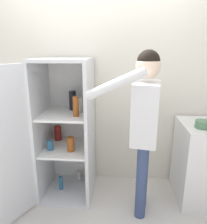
% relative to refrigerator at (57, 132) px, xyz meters
% --- Properties ---
extents(wall_back, '(7.00, 0.06, 2.55)m').
position_rel_refrigerator_xyz_m(wall_back, '(0.47, 0.44, 0.48)').
color(wall_back, silver).
rests_on(wall_back, ground_plane).
extents(refrigerator, '(0.90, 1.17, 1.60)m').
position_rel_refrigerator_xyz_m(refrigerator, '(0.00, 0.00, 0.00)').
color(refrigerator, silver).
rests_on(refrigerator, ground_plane).
extents(person, '(0.71, 0.55, 1.69)m').
position_rel_refrigerator_xyz_m(person, '(0.94, -0.21, 0.28)').
color(person, '#384770').
rests_on(person, ground_plane).
extents(counter, '(0.56, 0.63, 0.91)m').
position_rel_refrigerator_xyz_m(counter, '(1.66, 0.08, -0.34)').
color(counter, white).
rests_on(counter, ground_plane).
extents(bowl, '(0.16, 0.16, 0.08)m').
position_rel_refrigerator_xyz_m(bowl, '(1.55, -0.04, 0.15)').
color(bowl, '#517F5B').
rests_on(bowl, counter).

